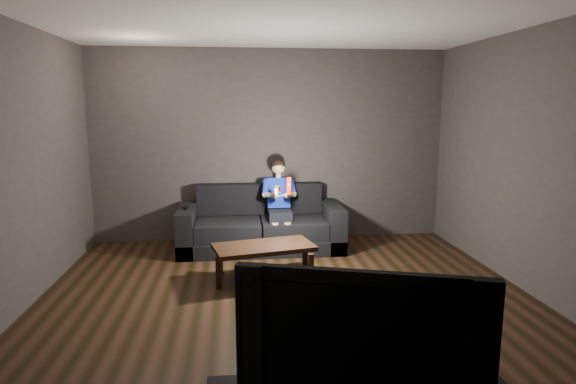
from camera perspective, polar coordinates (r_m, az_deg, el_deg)
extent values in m
plane|color=black|center=(4.76, 0.18, -13.50)|extent=(5.00, 5.00, 0.00)
cube|color=#3A3532|center=(6.87, -2.09, 5.48)|extent=(5.00, 0.04, 2.70)
cube|color=#3A3532|center=(1.98, 8.15, -6.47)|extent=(5.00, 0.04, 2.70)
cube|color=#3A3532|center=(4.82, -30.89, 2.02)|extent=(0.04, 5.00, 2.70)
cube|color=#3A3532|center=(5.29, 28.26, 2.86)|extent=(0.04, 5.00, 2.70)
cube|color=silver|center=(4.43, 0.20, 20.41)|extent=(5.00, 5.00, 0.02)
cube|color=black|center=(6.56, -3.21, -5.94)|extent=(2.17, 0.94, 0.19)
cube|color=black|center=(6.40, -7.09, -4.48)|extent=(0.85, 0.66, 0.23)
cube|color=black|center=(6.44, 0.69, -4.30)|extent=(0.85, 0.66, 0.23)
cube|color=black|center=(6.78, -3.41, -0.76)|extent=(1.74, 0.22, 0.42)
cube|color=black|center=(6.53, -11.85, -4.37)|extent=(0.22, 0.94, 0.59)
cube|color=black|center=(6.62, 5.27, -3.99)|extent=(0.22, 0.94, 0.59)
cube|color=black|center=(6.36, -0.97, -2.79)|extent=(0.30, 0.38, 0.14)
cube|color=#0226A1|center=(6.50, -1.13, -0.07)|extent=(0.30, 0.21, 0.42)
cube|color=#FCE301|center=(6.41, -1.07, 0.32)|extent=(0.09, 0.09, 0.10)
cube|color=#BC020E|center=(6.40, -1.07, 0.31)|extent=(0.06, 0.06, 0.07)
cylinder|color=#E2B68A|center=(6.46, -1.14, 1.94)|extent=(0.07, 0.07, 0.06)
sphere|color=#E2B68A|center=(6.45, -1.14, 2.95)|extent=(0.18, 0.18, 0.18)
ellipsoid|color=black|center=(6.46, -1.15, 3.14)|extent=(0.19, 0.19, 0.16)
cylinder|color=#0226A1|center=(6.41, -2.74, 0.45)|extent=(0.08, 0.23, 0.19)
cylinder|color=#0226A1|center=(6.44, 0.56, 0.51)|extent=(0.08, 0.23, 0.19)
cylinder|color=#E2B68A|center=(6.27, -2.14, -0.19)|extent=(0.14, 0.24, 0.10)
cylinder|color=#E2B68A|center=(6.29, 0.32, -0.14)|extent=(0.14, 0.24, 0.10)
sphere|color=#E2B68A|center=(6.18, -1.57, -0.43)|extent=(0.08, 0.08, 0.08)
sphere|color=#E2B68A|center=(6.19, -0.09, -0.40)|extent=(0.08, 0.08, 0.08)
cylinder|color=#E2B68A|center=(6.21, -1.54, -5.20)|extent=(0.09, 0.09, 0.34)
cylinder|color=#E2B68A|center=(6.23, -0.06, -5.16)|extent=(0.09, 0.09, 0.34)
cube|color=red|center=(5.95, 0.12, 0.72)|extent=(0.07, 0.09, 0.22)
cube|color=maroon|center=(5.92, 0.15, 1.27)|extent=(0.04, 0.02, 0.03)
cylinder|color=silver|center=(5.93, 0.15, 0.54)|extent=(0.02, 0.01, 0.02)
ellipsoid|color=silver|center=(5.95, -1.42, 0.14)|extent=(0.06, 0.09, 0.14)
cylinder|color=black|center=(5.91, -1.39, 0.57)|extent=(0.02, 0.01, 0.02)
cube|color=black|center=(6.41, -12.00, -1.79)|extent=(0.05, 0.16, 0.03)
cube|color=black|center=(6.46, -11.96, -1.55)|extent=(0.02, 0.02, 0.00)
cube|color=black|center=(5.37, -2.88, -6.54)|extent=(1.18, 0.77, 0.05)
cube|color=black|center=(5.21, -8.22, -9.43)|extent=(0.06, 0.06, 0.35)
cube|color=black|center=(5.26, 2.72, -9.13)|extent=(0.06, 0.06, 0.35)
cube|color=black|center=(5.63, -8.06, -7.91)|extent=(0.06, 0.06, 0.35)
cube|color=black|center=(5.68, 2.03, -7.66)|extent=(0.06, 0.06, 0.35)
imported|color=black|center=(2.38, 8.82, -15.90)|extent=(1.15, 0.48, 0.66)
cube|color=silver|center=(2.69, 21.66, -18.82)|extent=(0.07, 0.16, 0.20)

